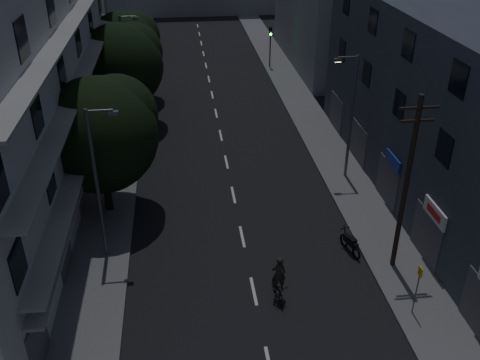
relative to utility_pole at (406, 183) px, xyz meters
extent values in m
plane|color=black|center=(-7.21, 17.47, -4.87)|extent=(160.00, 160.00, 0.00)
cube|color=#565659|center=(-14.71, 17.47, -4.79)|extent=(3.00, 90.00, 0.15)
cube|color=#565659|center=(0.29, 17.47, -4.79)|extent=(3.00, 90.00, 0.15)
cube|color=beige|center=(-7.21, -1.03, -4.86)|extent=(0.15, 2.00, 0.01)
cube|color=beige|center=(-7.21, 3.47, -4.86)|extent=(0.15, 2.00, 0.01)
cube|color=beige|center=(-7.21, 7.97, -4.86)|extent=(0.15, 2.00, 0.01)
cube|color=beige|center=(-7.21, 12.47, -4.86)|extent=(0.15, 2.00, 0.01)
cube|color=beige|center=(-7.21, 16.97, -4.86)|extent=(0.15, 2.00, 0.01)
cube|color=beige|center=(-7.21, 21.47, -4.86)|extent=(0.15, 2.00, 0.01)
cube|color=beige|center=(-7.21, 25.97, -4.86)|extent=(0.15, 2.00, 0.01)
cube|color=beige|center=(-7.21, 30.47, -4.86)|extent=(0.15, 2.00, 0.01)
cube|color=beige|center=(-7.21, 34.97, -4.86)|extent=(0.15, 2.00, 0.01)
cube|color=beige|center=(-7.21, 39.47, -4.86)|extent=(0.15, 2.00, 0.01)
cube|color=beige|center=(-7.21, 43.97, -4.86)|extent=(0.15, 2.00, 0.01)
cube|color=beige|center=(-7.21, 48.47, -4.86)|extent=(0.15, 2.00, 0.01)
cube|color=beige|center=(-7.21, 52.97, -4.86)|extent=(0.15, 2.00, 0.01)
cube|color=#B0AFAA|center=(-19.21, 10.47, 2.13)|extent=(6.00, 36.00, 14.00)
cube|color=black|center=(-16.19, -4.53, -2.87)|extent=(0.06, 1.60, 1.60)
cube|color=black|center=(-16.19, 1.47, -2.87)|extent=(0.06, 1.60, 1.60)
cube|color=black|center=(-16.19, 7.47, -2.87)|extent=(0.06, 1.60, 1.60)
cube|color=black|center=(-16.19, 13.47, -2.87)|extent=(0.06, 1.60, 1.60)
cube|color=black|center=(-16.19, 19.47, -2.87)|extent=(0.06, 1.60, 1.60)
cube|color=black|center=(-16.19, 25.47, -2.87)|extent=(0.06, 1.60, 1.60)
cube|color=black|center=(-16.19, -4.53, 0.33)|extent=(0.06, 1.60, 1.60)
cube|color=black|center=(-16.19, 1.47, 0.33)|extent=(0.06, 1.60, 1.60)
cube|color=black|center=(-16.19, 7.47, 0.33)|extent=(0.06, 1.60, 1.60)
cube|color=black|center=(-16.19, 13.47, 0.33)|extent=(0.06, 1.60, 1.60)
cube|color=black|center=(-16.19, 19.47, 0.33)|extent=(0.06, 1.60, 1.60)
cube|color=black|center=(-16.19, 25.47, 0.33)|extent=(0.06, 1.60, 1.60)
cube|color=black|center=(-16.19, 1.47, 3.53)|extent=(0.06, 1.60, 1.60)
cube|color=black|center=(-16.19, 7.47, 3.53)|extent=(0.06, 1.60, 1.60)
cube|color=black|center=(-16.19, 13.47, 3.53)|extent=(0.06, 1.60, 1.60)
cube|color=black|center=(-16.19, 19.47, 3.53)|extent=(0.06, 1.60, 1.60)
cube|color=black|center=(-16.19, 25.47, 3.53)|extent=(0.06, 1.60, 1.60)
cube|color=black|center=(-16.19, 1.47, 6.73)|extent=(0.06, 1.60, 1.60)
cube|color=black|center=(-16.19, 7.47, 6.73)|extent=(0.06, 1.60, 1.60)
cube|color=gray|center=(-15.71, 10.47, -0.87)|extent=(1.00, 32.40, 0.12)
cube|color=gray|center=(-15.71, 10.47, 2.33)|extent=(1.00, 32.40, 0.12)
cube|color=gray|center=(-15.71, 10.47, 5.53)|extent=(1.00, 32.40, 0.12)
cube|color=gray|center=(-15.81, 10.47, -1.77)|extent=(0.80, 32.40, 0.12)
cube|color=#424247|center=(-16.18, -4.53, -3.47)|extent=(0.06, 2.40, 2.40)
cube|color=#424247|center=(-16.18, 1.47, -3.47)|extent=(0.06, 2.40, 2.40)
cube|color=#424247|center=(-16.18, 7.47, -3.47)|extent=(0.06, 2.40, 2.40)
cube|color=#424247|center=(-16.18, 13.47, -3.47)|extent=(0.06, 2.40, 2.40)
cube|color=#424247|center=(-16.18, 19.47, -3.47)|extent=(0.06, 2.40, 2.40)
cube|color=#424247|center=(-16.18, 25.47, -3.47)|extent=(0.06, 2.40, 2.40)
cube|color=#2E333F|center=(4.79, 6.47, 0.63)|extent=(6.00, 28.00, 11.00)
cube|color=black|center=(1.77, 0.47, 1.43)|extent=(0.06, 1.40, 1.50)
cube|color=black|center=(1.77, 5.97, 1.43)|extent=(0.06, 1.40, 1.50)
cube|color=black|center=(1.77, 11.47, 1.43)|extent=(0.06, 1.40, 1.50)
cube|color=black|center=(1.77, 16.97, 1.43)|extent=(0.06, 1.40, 1.50)
cube|color=black|center=(1.77, 0.47, 4.73)|extent=(0.06, 1.40, 1.50)
cube|color=black|center=(1.77, 5.97, 4.73)|extent=(0.06, 1.40, 1.50)
cube|color=black|center=(1.77, 11.47, 4.73)|extent=(0.06, 1.40, 1.50)
cube|color=black|center=(1.77, 16.97, 4.73)|extent=(0.06, 1.40, 1.50)
cube|color=#424247|center=(1.76, 0.47, -3.47)|extent=(0.06, 3.00, 2.60)
cube|color=#424247|center=(1.76, 5.97, -3.47)|extent=(0.06, 3.00, 2.60)
cube|color=#424247|center=(1.76, 11.47, -3.47)|extent=(0.06, 3.00, 2.60)
cube|color=#424247|center=(1.76, 16.97, -3.47)|extent=(0.06, 3.00, 2.60)
cube|color=silver|center=(1.69, -0.03, -1.77)|extent=(0.12, 2.20, 0.80)
cube|color=#B21414|center=(1.61, -0.03, -1.77)|extent=(0.02, 1.40, 0.36)
cube|color=navy|center=(1.69, 5.47, -1.77)|extent=(0.12, 2.00, 0.70)
cube|color=slate|center=(4.79, 34.47, 1.63)|extent=(6.00, 20.00, 13.00)
cylinder|color=black|center=(-14.64, 7.03, -2.56)|extent=(0.44, 0.44, 4.31)
sphere|color=black|center=(-14.64, 7.03, 0.03)|extent=(6.47, 6.47, 6.47)
sphere|color=black|center=(-13.67, 7.84, 0.83)|extent=(4.53, 4.53, 4.53)
sphere|color=black|center=(-15.45, 6.38, 0.51)|extent=(4.20, 4.20, 4.20)
cylinder|color=black|center=(-14.46, 19.77, -2.58)|extent=(0.44, 0.44, 4.27)
sphere|color=black|center=(-14.46, 19.77, -0.02)|extent=(6.43, 6.43, 6.43)
sphere|color=black|center=(-13.50, 20.57, 0.78)|extent=(4.50, 4.50, 4.50)
sphere|color=black|center=(-15.27, 19.12, 0.46)|extent=(4.18, 4.18, 4.18)
cylinder|color=black|center=(-14.61, 25.38, -2.66)|extent=(0.44, 0.44, 4.12)
sphere|color=black|center=(-14.61, 25.38, -0.18)|extent=(6.16, 6.16, 6.16)
sphere|color=black|center=(-13.68, 26.15, 0.59)|extent=(4.31, 4.31, 4.31)
sphere|color=black|center=(-15.38, 24.77, 0.28)|extent=(4.00, 4.00, 4.00)
cylinder|color=black|center=(-0.65, 33.35, -3.12)|extent=(0.12, 0.12, 3.20)
cube|color=black|center=(-0.65, 33.35, -1.07)|extent=(0.28, 0.22, 0.90)
sphere|color=black|center=(-0.65, 33.20, -0.74)|extent=(0.22, 0.22, 0.22)
sphere|color=#3F330C|center=(-0.65, 33.20, -1.04)|extent=(0.22, 0.22, 0.22)
sphere|color=#0CFF26|center=(-0.65, 33.20, -1.34)|extent=(0.22, 0.22, 0.22)
cylinder|color=black|center=(-13.68, 33.81, -3.12)|extent=(0.12, 0.12, 3.20)
cube|color=black|center=(-13.68, 33.81, -1.07)|extent=(0.28, 0.22, 0.90)
sphere|color=black|center=(-13.68, 33.66, -0.74)|extent=(0.22, 0.22, 0.22)
sphere|color=#3F330C|center=(-13.68, 33.66, -1.04)|extent=(0.22, 0.22, 0.22)
sphere|color=#0CFF26|center=(-13.68, 33.66, -1.34)|extent=(0.22, 0.22, 0.22)
cylinder|color=#53555B|center=(-14.38, 2.58, -0.72)|extent=(0.18, 0.18, 8.00)
cylinder|color=#53555B|center=(-13.78, 2.58, 3.18)|extent=(1.20, 0.10, 0.10)
cube|color=#53555B|center=(-13.18, 2.58, 3.03)|extent=(0.45, 0.25, 0.18)
cube|color=#4C4C4C|center=(-13.18, 2.58, 2.93)|extent=(0.35, 0.18, 0.04)
cylinder|color=#54565B|center=(0.34, 9.39, -0.72)|extent=(0.18, 0.18, 8.00)
cylinder|color=#54565B|center=(-0.26, 9.39, 3.18)|extent=(1.20, 0.10, 0.10)
cube|color=#54565B|center=(-0.86, 9.39, 3.03)|extent=(0.45, 0.25, 0.18)
cube|color=#FFD88C|center=(-0.86, 9.39, 2.93)|extent=(0.35, 0.18, 0.04)
cylinder|color=#595B61|center=(-14.36, 21.84, -0.72)|extent=(0.18, 0.18, 8.00)
cylinder|color=#595B61|center=(-13.76, 21.84, 3.18)|extent=(1.20, 0.10, 0.10)
cube|color=#595B61|center=(-13.16, 21.84, 3.03)|extent=(0.45, 0.25, 0.18)
cube|color=#4C4C4C|center=(-13.16, 21.84, 2.93)|extent=(0.35, 0.18, 0.04)
cylinder|color=black|center=(0.00, 0.00, -0.22)|extent=(0.24, 0.24, 9.00)
cube|color=black|center=(0.00, 0.00, 3.68)|extent=(1.80, 0.10, 0.10)
cube|color=black|center=(0.00, 0.00, 3.08)|extent=(1.50, 0.10, 0.10)
cylinder|color=#595B60|center=(-0.39, -3.43, -3.47)|extent=(0.06, 0.06, 2.50)
cube|color=yellow|center=(-0.39, -3.43, -2.42)|extent=(0.05, 0.35, 0.45)
torus|color=black|center=(-1.61, 0.88, -4.56)|extent=(0.28, 0.72, 0.71)
torus|color=black|center=(-1.91, 2.06, -4.56)|extent=(0.28, 0.72, 0.71)
cube|color=black|center=(-1.76, 1.47, -4.24)|extent=(0.52, 1.14, 0.35)
cube|color=black|center=(-1.72, 1.32, -3.98)|extent=(0.41, 0.52, 0.10)
cylinder|color=black|center=(-1.90, 2.01, -4.11)|extent=(0.17, 0.44, 0.85)
cube|color=black|center=(-1.93, 2.11, -3.81)|extent=(0.55, 0.18, 0.04)
imported|color=black|center=(-6.15, -1.58, -4.39)|extent=(0.80, 1.87, 0.96)
imported|color=black|center=(-6.15, -1.58, -3.47)|extent=(0.71, 0.50, 1.83)
camera|label=1|loc=(-10.17, -20.38, 12.11)|focal=40.00mm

